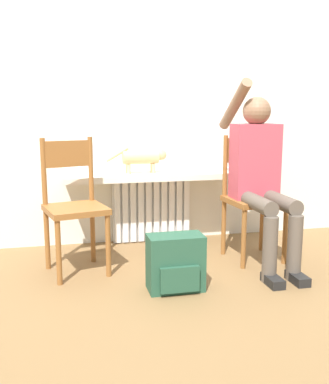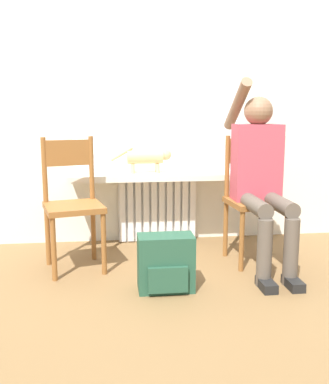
# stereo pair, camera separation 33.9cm
# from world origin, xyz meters

# --- Properties ---
(ground_plane) EXTENTS (12.00, 12.00, 0.00)m
(ground_plane) POSITION_xyz_m (0.00, 0.00, 0.00)
(ground_plane) COLOR brown
(wall_with_window) EXTENTS (7.00, 0.06, 2.70)m
(wall_with_window) POSITION_xyz_m (0.00, 1.23, 1.35)
(wall_with_window) COLOR silver
(wall_with_window) RESTS_ON ground_plane
(radiator) EXTENTS (0.68, 0.08, 0.57)m
(radiator) POSITION_xyz_m (0.00, 1.15, 0.28)
(radiator) COLOR white
(radiator) RESTS_ON ground_plane
(windowsill) EXTENTS (1.49, 0.33, 0.05)m
(windowsill) POSITION_xyz_m (0.00, 1.03, 0.59)
(windowsill) COLOR silver
(windowsill) RESTS_ON radiator
(window_glass) EXTENTS (1.43, 0.01, 0.93)m
(window_glass) POSITION_xyz_m (0.00, 1.20, 1.08)
(window_glass) COLOR white
(window_glass) RESTS_ON windowsill
(chair_left) EXTENTS (0.47, 0.47, 0.95)m
(chair_left) POSITION_xyz_m (-0.68, 0.54, 0.49)
(chair_left) COLOR brown
(chair_left) RESTS_ON ground_plane
(chair_right) EXTENTS (0.42, 0.42, 0.95)m
(chair_right) POSITION_xyz_m (0.66, 0.54, 0.49)
(chair_right) COLOR brown
(chair_right) RESTS_ON ground_plane
(person) EXTENTS (0.36, 1.03, 1.36)m
(person) POSITION_xyz_m (0.67, 0.42, 0.70)
(person) COLOR brown
(person) RESTS_ON ground_plane
(cat) EXTENTS (0.51, 0.11, 0.23)m
(cat) POSITION_xyz_m (-0.09, 1.03, 0.75)
(cat) COLOR #DBB77A
(cat) RESTS_ON windowsill
(backpack) EXTENTS (0.35, 0.22, 0.36)m
(backpack) POSITION_xyz_m (-0.07, 0.04, 0.18)
(backpack) COLOR #234C38
(backpack) RESTS_ON ground_plane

